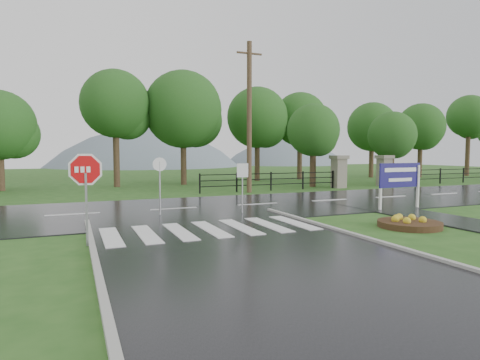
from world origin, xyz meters
name	(u,v)px	position (x,y,z in m)	size (l,w,h in m)	color
ground	(291,276)	(0.00, 0.00, 0.00)	(120.00, 120.00, 0.00)	#28541C
main_road	(174,210)	(0.00, 10.00, 0.00)	(90.00, 8.00, 0.04)	black
walkway	(436,218)	(8.50, 4.00, 0.00)	(2.20, 11.00, 0.04)	#232326
crosswalk	(211,229)	(0.00, 5.00, 0.06)	(6.50, 2.80, 0.02)	silver
pillar_west	(339,171)	(13.00, 16.00, 1.18)	(1.00, 1.00, 2.24)	gray
pillar_east	(384,170)	(17.00, 16.00, 1.18)	(1.00, 1.00, 2.24)	gray
fence_west	(271,179)	(7.75, 16.00, 0.72)	(9.58, 0.08, 1.20)	black
hills	(121,255)	(3.49, 65.00, -15.54)	(102.00, 48.00, 48.00)	slate
treeline	(144,185)	(1.00, 24.00, 0.00)	(83.20, 5.20, 10.00)	#1C4B17
stop_sign	(86,177)	(-3.65, 4.32, 1.81)	(1.16, 0.09, 2.60)	#939399
estate_billboard	(400,178)	(9.03, 6.37, 1.38)	(2.29, 0.14, 2.00)	silver
flower_bed	(409,223)	(6.22, 3.04, 0.15)	(2.02, 2.02, 0.40)	#332111
reg_sign_small	(242,178)	(2.25, 7.76, 1.45)	(0.44, 0.14, 2.02)	#939399
reg_sign_round	(160,179)	(-0.87, 8.57, 1.43)	(0.53, 0.08, 2.27)	#939399
utility_pole_east	(249,117)	(6.00, 15.50, 4.61)	(1.61, 0.30, 9.08)	#473523
entrance_tree_left	(313,130)	(11.86, 17.50, 4.00)	(3.72, 3.72, 5.90)	#3D2B1C
entrance_tree_right	(392,136)	(19.06, 17.50, 3.76)	(3.68, 3.68, 5.62)	#3D2B1C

